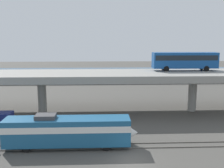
# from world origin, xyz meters

# --- Properties ---
(ground_plane) EXTENTS (260.00, 260.00, 0.00)m
(ground_plane) POSITION_xyz_m (0.00, 0.00, 0.00)
(ground_plane) COLOR #4C4944
(rail_strip_near) EXTENTS (110.00, 0.12, 0.12)m
(rail_strip_near) POSITION_xyz_m (0.00, 3.26, 0.06)
(rail_strip_near) COLOR #59544C
(rail_strip_near) RESTS_ON ground_plane
(rail_strip_far) EXTENTS (110.00, 0.12, 0.12)m
(rail_strip_far) POSITION_xyz_m (0.00, 4.74, 0.06)
(rail_strip_far) COLOR #59544C
(rail_strip_far) RESTS_ON ground_plane
(train_locomotive) EXTENTS (16.10, 3.04, 4.18)m
(train_locomotive) POSITION_xyz_m (-6.47, 4.00, 2.19)
(train_locomotive) COLOR #1E5984
(train_locomotive) RESTS_ON ground_plane
(highway_overpass) EXTENTS (96.00, 11.08, 7.20)m
(highway_overpass) POSITION_xyz_m (0.00, 20.00, 6.46)
(highway_overpass) COLOR gray
(highway_overpass) RESTS_ON ground_plane
(transit_bus_on_overpass) EXTENTS (12.00, 2.68, 3.40)m
(transit_bus_on_overpass) POSITION_xyz_m (12.59, 22.10, 9.26)
(transit_bus_on_overpass) COLOR #14478C
(transit_bus_on_overpass) RESTS_ON highway_overpass
(pier_parking_lot) EXTENTS (68.74, 10.57, 1.71)m
(pier_parking_lot) POSITION_xyz_m (0.00, 55.00, 0.85)
(pier_parking_lot) COLOR gray
(pier_parking_lot) RESTS_ON ground_plane
(parked_car_0) EXTENTS (4.30, 1.88, 1.50)m
(parked_car_0) POSITION_xyz_m (21.99, 52.76, 2.48)
(parked_car_0) COLOR #0C4C26
(parked_car_0) RESTS_ON pier_parking_lot
(parked_car_1) EXTENTS (4.66, 1.92, 1.50)m
(parked_car_1) POSITION_xyz_m (-16.08, 53.41, 2.48)
(parked_car_1) COLOR #B7B7BC
(parked_car_1) RESTS_ON pier_parking_lot
(parked_car_2) EXTENTS (4.15, 1.87, 1.50)m
(parked_car_2) POSITION_xyz_m (29.24, 52.44, 2.48)
(parked_car_2) COLOR navy
(parked_car_2) RESTS_ON pier_parking_lot
(parked_car_3) EXTENTS (4.57, 1.88, 1.50)m
(parked_car_3) POSITION_xyz_m (-28.96, 56.40, 2.48)
(parked_car_3) COLOR #0C4C26
(parked_car_3) RESTS_ON pier_parking_lot
(parked_car_4) EXTENTS (4.69, 1.91, 1.50)m
(parked_car_4) POSITION_xyz_m (-10.11, 56.53, 2.48)
(parked_car_4) COLOR #0C4C26
(parked_car_4) RESTS_ON pier_parking_lot
(parked_car_5) EXTENTS (4.30, 2.00, 1.50)m
(parked_car_5) POSITION_xyz_m (-23.21, 54.06, 2.48)
(parked_car_5) COLOR #515459
(parked_car_5) RESTS_ON pier_parking_lot
(parked_car_6) EXTENTS (4.26, 1.95, 1.50)m
(parked_car_6) POSITION_xyz_m (28.20, 55.42, 2.48)
(parked_car_6) COLOR silver
(parked_car_6) RESTS_ON pier_parking_lot
(parked_car_7) EXTENTS (4.51, 1.92, 1.50)m
(parked_car_7) POSITION_xyz_m (0.72, 54.58, 2.48)
(parked_car_7) COLOR #0C4C26
(parked_car_7) RESTS_ON pier_parking_lot
(harbor_water) EXTENTS (140.00, 36.00, 0.01)m
(harbor_water) POSITION_xyz_m (0.00, 78.00, 0.00)
(harbor_water) COLOR #2D5170
(harbor_water) RESTS_ON ground_plane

